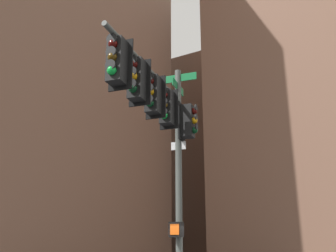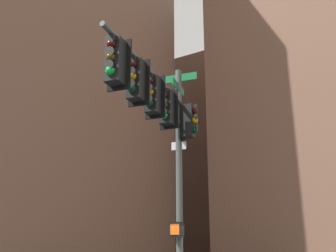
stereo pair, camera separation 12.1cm
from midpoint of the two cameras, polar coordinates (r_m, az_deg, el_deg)
The scene contains 5 objects.
signal_pole_assembly at distance 10.22m, azimuth -1.32°, elevation 1.07°, with size 5.05×1.61×7.24m.
building_brick_nearside at distance 50.20m, azimuth -17.40°, elevation 13.05°, with size 26.83×18.79×53.19m, color #845B47.
building_brick_midblock at distance 53.60m, azimuth 18.99°, elevation 0.37°, with size 18.53×19.63×34.56m, color #845B47.
building_glass_tower at distance 69.15m, azimuth -21.96°, elevation 12.46°, with size 33.54×29.76×69.47m, color #8CB2C6.
building_brick_farside at distance 77.96m, azimuth 6.63°, elevation -5.01°, with size 22.40×17.10×36.52m, color brown.
Camera 1 is at (10.09, 5.71, 1.98)m, focal length 41.59 mm.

